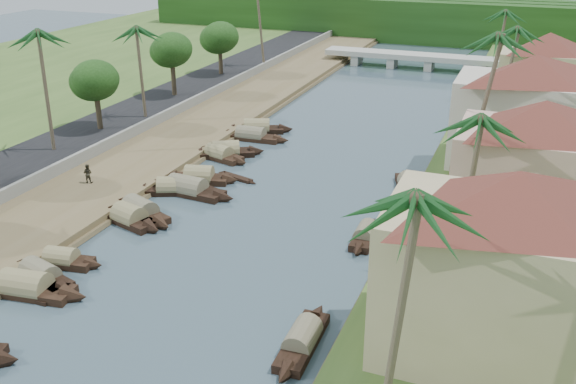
% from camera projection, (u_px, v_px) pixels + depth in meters
% --- Properties ---
extents(ground, '(220.00, 220.00, 0.00)m').
position_uv_depth(ground, '(194.00, 285.00, 42.20)').
color(ground, '#3C4F5A').
rests_on(ground, ground).
extents(left_bank, '(10.00, 180.00, 0.80)m').
position_uv_depth(left_bank, '(151.00, 154.00, 64.54)').
color(left_bank, brown).
rests_on(left_bank, ground).
extents(right_bank, '(16.00, 180.00, 1.20)m').
position_uv_depth(right_bank, '(515.00, 204.00, 52.80)').
color(right_bank, '#375421').
rests_on(right_bank, ground).
extents(road, '(8.00, 180.00, 1.40)m').
position_uv_depth(road, '(81.00, 142.00, 67.26)').
color(road, black).
rests_on(road, ground).
extents(retaining_wall, '(0.40, 180.00, 1.10)m').
position_uv_depth(retaining_wall, '(114.00, 140.00, 65.57)').
color(retaining_wall, slate).
rests_on(retaining_wall, left_bank).
extents(treeline, '(120.00, 14.00, 8.00)m').
position_uv_depth(treeline, '(440.00, 20.00, 126.45)').
color(treeline, '#17380F').
rests_on(treeline, ground).
extents(bridge, '(28.00, 4.00, 2.40)m').
position_uv_depth(bridge, '(411.00, 58.00, 103.31)').
color(bridge, '#A7A89D').
rests_on(bridge, ground).
extents(building_near, '(14.85, 14.85, 10.20)m').
position_uv_depth(building_near, '(506.00, 265.00, 31.66)').
color(building_near, tan).
rests_on(building_near, right_bank).
extents(building_mid, '(14.11, 14.11, 9.70)m').
position_uv_depth(building_mid, '(536.00, 166.00, 45.16)').
color(building_mid, '#CEA191').
rests_on(building_mid, right_bank).
extents(building_far, '(15.59, 15.59, 10.20)m').
position_uv_depth(building_far, '(529.00, 111.00, 57.40)').
color(building_far, beige).
rests_on(building_far, right_bank).
extents(building_distant, '(12.62, 12.62, 9.20)m').
position_uv_depth(building_distant, '(544.00, 72.00, 74.43)').
color(building_distant, tan).
rests_on(building_distant, right_bank).
extents(sampan_2, '(9.06, 2.89, 2.33)m').
position_uv_depth(sampan_2, '(26.00, 288.00, 41.04)').
color(sampan_2, black).
rests_on(sampan_2, ground).
extents(sampan_3, '(7.61, 3.60, 2.04)m').
position_uv_depth(sampan_3, '(41.00, 276.00, 42.44)').
color(sampan_3, black).
rests_on(sampan_3, ground).
extents(sampan_4, '(6.39, 2.31, 1.84)m').
position_uv_depth(sampan_4, '(62.00, 260.00, 44.43)').
color(sampan_4, black).
rests_on(sampan_4, ground).
extents(sampan_5, '(7.29, 3.72, 2.26)m').
position_uv_depth(sampan_5, '(130.00, 218.00, 50.64)').
color(sampan_5, black).
rests_on(sampan_5, ground).
extents(sampan_6, '(8.08, 4.79, 2.37)m').
position_uv_depth(sampan_6, '(140.00, 212.00, 51.70)').
color(sampan_6, black).
rests_on(sampan_6, ground).
extents(sampan_7, '(7.99, 4.71, 2.14)m').
position_uv_depth(sampan_7, '(173.00, 189.00, 56.23)').
color(sampan_7, black).
rests_on(sampan_7, ground).
extents(sampan_8, '(7.63, 3.61, 2.29)m').
position_uv_depth(sampan_8, '(199.00, 178.00, 58.60)').
color(sampan_8, black).
rests_on(sampan_8, ground).
extents(sampan_9, '(9.74, 2.62, 2.40)m').
position_uv_depth(sampan_9, '(187.00, 189.00, 56.09)').
color(sampan_9, black).
rests_on(sampan_9, ground).
extents(sampan_10, '(7.58, 3.63, 2.08)m').
position_uv_depth(sampan_10, '(219.00, 155.00, 64.33)').
color(sampan_10, black).
rests_on(sampan_10, ground).
extents(sampan_11, '(7.87, 5.49, 2.30)m').
position_uv_depth(sampan_11, '(226.00, 152.00, 65.11)').
color(sampan_11, black).
rests_on(sampan_11, ground).
extents(sampan_12, '(9.05, 2.06, 2.15)m').
position_uv_depth(sampan_12, '(251.00, 136.00, 69.94)').
color(sampan_12, black).
rests_on(sampan_12, ground).
extents(sampan_13, '(8.46, 4.79, 2.29)m').
position_uv_depth(sampan_13, '(257.00, 129.00, 72.41)').
color(sampan_13, black).
rests_on(sampan_13, ground).
extents(sampan_14, '(1.78, 7.90, 1.94)m').
position_uv_depth(sampan_14, '(302.00, 340.00, 35.93)').
color(sampan_14, black).
rests_on(sampan_14, ground).
extents(sampan_15, '(1.63, 6.57, 1.81)m').
position_uv_depth(sampan_15, '(366.00, 235.00, 47.95)').
color(sampan_15, black).
rests_on(sampan_15, ground).
extents(sampan_16, '(4.46, 8.80, 2.15)m').
position_uv_depth(sampan_16, '(410.00, 187.00, 56.49)').
color(sampan_16, black).
rests_on(sampan_16, ground).
extents(canoe_1, '(5.44, 1.00, 0.88)m').
position_uv_depth(canoe_1, '(26.00, 296.00, 40.77)').
color(canoe_1, black).
rests_on(canoe_1, ground).
extents(canoe_2, '(4.77, 2.02, 0.69)m').
position_uv_depth(canoe_2, '(237.00, 178.00, 59.43)').
color(canoe_2, black).
rests_on(canoe_2, ground).
extents(palm_0, '(3.20, 3.20, 13.06)m').
position_uv_depth(palm_0, '(401.00, 202.00, 23.88)').
color(palm_0, brown).
rests_on(palm_0, ground).
extents(palm_1, '(3.20, 3.20, 11.36)m').
position_uv_depth(palm_1, '(475.00, 121.00, 39.19)').
color(palm_1, brown).
rests_on(palm_1, ground).
extents(palm_2, '(3.20, 3.20, 14.53)m').
position_uv_depth(palm_2, '(483.00, 39.00, 48.19)').
color(palm_2, brown).
rests_on(palm_2, ground).
extents(palm_3, '(3.20, 3.20, 12.44)m').
position_uv_depth(palm_3, '(510.00, 31.00, 64.74)').
color(palm_3, brown).
rests_on(palm_3, ground).
extents(palm_5, '(3.20, 3.20, 12.90)m').
position_uv_depth(palm_5, '(37.00, 35.00, 58.59)').
color(palm_5, brown).
rests_on(palm_5, ground).
extents(palm_6, '(3.20, 3.20, 11.47)m').
position_uv_depth(palm_6, '(138.00, 30.00, 69.66)').
color(palm_6, brown).
rests_on(palm_6, ground).
extents(palm_7, '(3.20, 3.20, 11.86)m').
position_uv_depth(palm_7, '(502.00, 13.00, 81.22)').
color(palm_7, brown).
rests_on(palm_7, ground).
extents(tree_3, '(4.94, 4.94, 7.25)m').
position_uv_depth(tree_3, '(95.00, 81.00, 67.25)').
color(tree_3, '#4D3E2C').
rests_on(tree_3, ground).
extents(tree_4, '(4.99, 4.99, 7.77)m').
position_uv_depth(tree_4, '(172.00, 51.00, 80.46)').
color(tree_4, '#4D3E2C').
rests_on(tree_4, ground).
extents(tree_5, '(5.20, 5.20, 7.30)m').
position_uv_depth(tree_5, '(220.00, 38.00, 92.05)').
color(tree_5, '#4D3E2C').
rests_on(tree_5, ground).
extents(person_far, '(0.93, 0.79, 1.70)m').
position_uv_depth(person_far, '(88.00, 173.00, 56.22)').
color(person_far, '#343024').
rests_on(person_far, left_bank).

